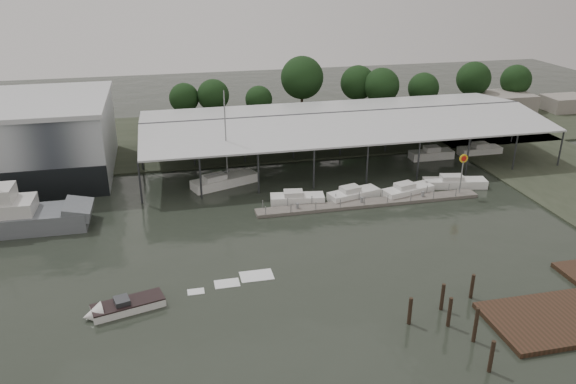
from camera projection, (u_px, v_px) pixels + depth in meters
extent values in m
plane|color=#252A22|center=(263.00, 257.00, 56.29)|extent=(200.00, 200.00, 0.00)
cube|color=#393F2F|center=(218.00, 136.00, 94.03)|extent=(140.00, 30.00, 0.30)
cube|color=#A8AEB3|center=(18.00, 141.00, 75.62)|extent=(24.00, 20.00, 10.00)
cube|color=black|center=(5.00, 189.00, 67.74)|extent=(24.00, 0.30, 4.00)
cube|color=silver|center=(11.00, 103.00, 73.61)|extent=(24.50, 20.50, 0.60)
cube|color=#313337|center=(341.00, 113.00, 82.34)|extent=(58.00, 0.40, 0.30)
cylinder|color=#313337|center=(140.00, 182.00, 67.62)|extent=(0.24, 0.24, 5.50)
cylinder|color=#313337|center=(561.00, 149.00, 79.47)|extent=(0.24, 0.24, 5.50)
cylinder|color=#313337|center=(142.00, 130.00, 88.31)|extent=(0.24, 0.24, 5.50)
cylinder|color=#313337|center=(476.00, 109.00, 100.16)|extent=(0.24, 0.24, 5.50)
cube|color=slate|center=(369.00, 203.00, 68.27)|extent=(28.00, 2.00, 0.40)
cylinder|color=gray|center=(266.00, 211.00, 64.58)|extent=(0.10, 0.10, 1.20)
cylinder|color=gray|center=(463.00, 187.00, 71.51)|extent=(0.10, 0.10, 1.20)
cube|color=gray|center=(362.00, 200.00, 67.88)|extent=(0.30, 0.30, 0.70)
cylinder|color=gray|center=(461.00, 177.00, 69.84)|extent=(0.16, 0.16, 5.00)
cylinder|color=yellow|center=(464.00, 158.00, 68.87)|extent=(1.10, 0.12, 1.10)
cylinder|color=red|center=(464.00, 159.00, 68.81)|extent=(0.70, 0.05, 0.70)
cube|color=#382216|center=(560.00, 319.00, 46.32)|extent=(12.00, 7.00, 0.50)
cube|color=gray|center=(503.00, 104.00, 107.23)|extent=(10.00, 8.00, 4.00)
cube|color=gray|center=(565.00, 104.00, 109.18)|extent=(8.00, 6.00, 3.00)
cube|color=slate|center=(10.00, 223.00, 61.53)|extent=(16.46, 5.07, 2.40)
cube|color=slate|center=(78.00, 209.00, 62.54)|extent=(3.19, 4.71, 1.79)
cube|color=white|center=(225.00, 182.00, 73.90)|extent=(9.20, 5.53, 1.40)
cube|color=silver|center=(215.00, 178.00, 72.83)|extent=(3.28, 2.67, 0.80)
cylinder|color=gray|center=(226.00, 136.00, 71.71)|extent=(0.16, 0.16, 11.64)
cylinder|color=gray|center=(216.00, 174.00, 72.77)|extent=(3.32, 1.33, 0.12)
cube|color=white|center=(128.00, 306.00, 47.81)|extent=(6.30, 3.44, 0.90)
cone|color=white|center=(93.00, 315.00, 46.57)|extent=(2.05, 2.34, 2.00)
cube|color=black|center=(128.00, 302.00, 47.66)|extent=(6.31, 3.50, 0.12)
cube|color=#313337|center=(122.00, 301.00, 47.36)|extent=(1.51, 1.66, 0.50)
cube|color=silver|center=(196.00, 292.00, 50.48)|extent=(2.30, 1.50, 0.04)
cube|color=silver|center=(227.00, 283.00, 51.75)|extent=(3.10, 2.00, 0.04)
cube|color=silver|center=(257.00, 276.00, 53.02)|extent=(3.90, 2.50, 0.04)
cube|color=white|center=(297.00, 199.00, 68.54)|extent=(6.77, 3.12, 1.10)
cube|color=silver|center=(293.00, 194.00, 68.13)|extent=(2.49, 1.92, 0.70)
cube|color=white|center=(354.00, 195.00, 69.84)|extent=(6.96, 3.80, 1.10)
cube|color=silver|center=(350.00, 189.00, 69.43)|extent=(2.65, 2.14, 0.70)
cube|color=white|center=(408.00, 191.00, 70.88)|extent=(7.10, 3.87, 1.10)
cube|color=silver|center=(405.00, 186.00, 70.47)|extent=(2.70, 2.16, 0.70)
cube|color=white|center=(455.00, 183.00, 73.45)|extent=(8.38, 3.73, 1.10)
cube|color=silver|center=(452.00, 178.00, 73.04)|extent=(3.10, 2.13, 0.70)
cylinder|color=#302218|center=(449.00, 315.00, 45.41)|extent=(0.32, 0.32, 3.29)
cylinder|color=#302218|center=(475.00, 328.00, 43.51)|extent=(0.32, 0.32, 3.67)
cylinder|color=#302218|center=(410.00, 314.00, 45.76)|extent=(0.32, 0.32, 3.06)
cylinder|color=#302218|center=(442.00, 300.00, 47.59)|extent=(0.32, 0.32, 3.11)
cylinder|color=#302218|center=(472.00, 289.00, 49.28)|extent=(0.32, 0.32, 2.95)
cylinder|color=#302218|center=(491.00, 360.00, 40.39)|extent=(0.32, 0.32, 3.27)
cylinder|color=black|center=(185.00, 117.00, 99.06)|extent=(0.50, 0.50, 3.70)
sphere|color=#183716|center=(184.00, 98.00, 97.78)|extent=(5.19, 5.19, 5.19)
cylinder|color=black|center=(214.00, 115.00, 99.31)|extent=(0.50, 0.50, 3.99)
sphere|color=#183716|center=(213.00, 95.00, 97.93)|extent=(5.59, 5.59, 5.59)
cylinder|color=black|center=(259.00, 116.00, 99.79)|extent=(0.50, 0.50, 3.40)
sphere|color=#183716|center=(259.00, 99.00, 98.61)|extent=(4.77, 4.77, 4.77)
cylinder|color=black|center=(302.00, 105.00, 103.33)|extent=(0.50, 0.50, 5.52)
sphere|color=#183716|center=(302.00, 78.00, 101.41)|extent=(7.73, 7.73, 7.73)
cylinder|color=black|center=(357.00, 105.00, 105.30)|extent=(0.50, 0.50, 4.57)
sphere|color=#183716|center=(358.00, 83.00, 103.71)|extent=(6.40, 6.40, 6.40)
cylinder|color=black|center=(380.00, 108.00, 102.96)|extent=(0.50, 0.50, 4.57)
sphere|color=#183716|center=(382.00, 86.00, 101.38)|extent=(6.40, 6.40, 6.40)
cylinder|color=black|center=(422.00, 107.00, 104.42)|extent=(0.50, 0.50, 4.03)
sphere|color=#183716|center=(423.00, 88.00, 103.01)|extent=(5.65, 5.65, 5.65)
cylinder|color=black|center=(471.00, 100.00, 108.43)|extent=(0.50, 0.50, 4.62)
sphere|color=#183716|center=(474.00, 79.00, 106.82)|extent=(6.47, 6.47, 6.47)
cylinder|color=black|center=(513.00, 99.00, 110.24)|extent=(0.50, 0.50, 4.18)
sphere|color=#183716|center=(516.00, 80.00, 108.79)|extent=(5.86, 5.86, 5.86)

